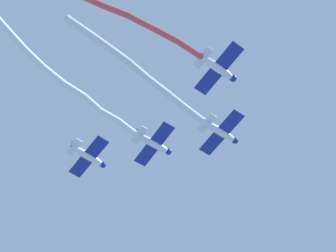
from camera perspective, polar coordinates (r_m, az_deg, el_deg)
name	(u,v)px	position (r m, az deg, el deg)	size (l,w,h in m)	color
airplane_lead	(221,132)	(59.45, 6.90, -0.79)	(5.76, 7.74, 1.95)	silver
smoke_trail_lead	(140,72)	(55.61, -3.66, 6.94)	(22.49, 2.03, 2.48)	white
airplane_left_wing	(154,144)	(60.08, -1.84, -2.30)	(5.79, 7.76, 1.95)	silver
smoke_trail_left_wing	(63,78)	(57.90, -13.46, 6.09)	(24.75, 4.11, 3.30)	white
airplane_right_wing	(218,68)	(55.23, 6.52, 7.46)	(5.73, 7.71, 1.95)	silver
smoke_trail_right_wing	(130,19)	(54.01, -4.98, 13.67)	(19.39, 4.61, 3.23)	#DB4C4C
airplane_slot	(88,156)	(61.88, -10.27, -3.87)	(5.77, 7.74, 1.95)	silver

